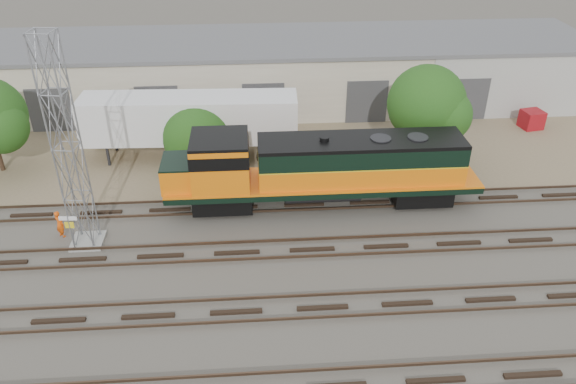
{
  "coord_description": "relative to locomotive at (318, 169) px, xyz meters",
  "views": [
    {
      "loc": [
        1.01,
        -22.39,
        18.07
      ],
      "look_at": [
        2.89,
        4.0,
        2.2
      ],
      "focal_mm": 35.0,
      "sensor_mm": 36.0,
      "label": 1
    }
  ],
  "objects": [
    {
      "name": "sign_post",
      "position": [
        -13.33,
        -3.7,
        -0.92
      ],
      "size": [
        0.93,
        0.11,
        2.28
      ],
      "color": "gray",
      "rests_on": "ground"
    },
    {
      "name": "ground",
      "position": [
        -4.76,
        -6.0,
        -2.51
      ],
      "size": [
        140.0,
        140.0,
        0.0
      ],
      "primitive_type": "plane",
      "color": "#47423A",
      "rests_on": "ground"
    },
    {
      "name": "signal_tower",
      "position": [
        -12.85,
        -2.92,
        3.07
      ],
      "size": [
        1.69,
        1.69,
        11.48
      ],
      "rotation": [
        0.0,
        0.0,
        -0.15
      ],
      "color": "gray",
      "rests_on": "ground"
    },
    {
      "name": "tree_mid",
      "position": [
        -7.15,
        5.54,
        -0.64
      ],
      "size": [
        4.73,
        4.51,
        4.51
      ],
      "color": "#382619",
      "rests_on": "ground"
    },
    {
      "name": "tree_east",
      "position": [
        7.87,
        4.77,
        1.66
      ],
      "size": [
        5.32,
        5.07,
        6.84
      ],
      "color": "#382619",
      "rests_on": "ground"
    },
    {
      "name": "dirt_strip",
      "position": [
        -4.76,
        9.0,
        -2.5
      ],
      "size": [
        80.0,
        16.0,
        0.02
      ],
      "primitive_type": "cube",
      "color": "#726047",
      "rests_on": "ground"
    },
    {
      "name": "warehouse",
      "position": [
        -4.72,
        16.98,
        0.14
      ],
      "size": [
        58.4,
        10.4,
        5.3
      ],
      "color": "beige",
      "rests_on": "ground"
    },
    {
      "name": "dumpster_red",
      "position": [
        17.77,
        10.0,
        -1.81
      ],
      "size": [
        1.73,
        1.65,
        1.4
      ],
      "primitive_type": "cube",
      "rotation": [
        0.0,
        0.0,
        0.18
      ],
      "color": "maroon",
      "rests_on": "ground"
    },
    {
      "name": "semi_trailer",
      "position": [
        -7.54,
        6.93,
        0.28
      ],
      "size": [
        14.53,
        3.44,
        4.44
      ],
      "rotation": [
        0.0,
        0.0,
        -0.04
      ],
      "color": "silver",
      "rests_on": "ground"
    },
    {
      "name": "dumpster_blue",
      "position": [
        9.93,
        11.31,
        -1.76
      ],
      "size": [
        1.79,
        1.7,
        1.5
      ],
      "primitive_type": "cube",
      "rotation": [
        0.0,
        0.0,
        0.14
      ],
      "color": "navy",
      "rests_on": "ground"
    },
    {
      "name": "tracks",
      "position": [
        -4.76,
        -9.0,
        -2.43
      ],
      "size": [
        80.0,
        20.4,
        0.28
      ],
      "color": "black",
      "rests_on": "ground"
    },
    {
      "name": "locomotive",
      "position": [
        0.0,
        0.0,
        0.0
      ],
      "size": [
        18.36,
        3.22,
        4.41
      ],
      "color": "black",
      "rests_on": "tracks"
    },
    {
      "name": "worker",
      "position": [
        -14.42,
        -2.18,
        -1.7
      ],
      "size": [
        0.71,
        0.66,
        1.62
      ],
      "primitive_type": "imported",
      "rotation": [
        0.0,
        0.0,
        2.5
      ],
      "color": "#EC510D",
      "rests_on": "ground"
    }
  ]
}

